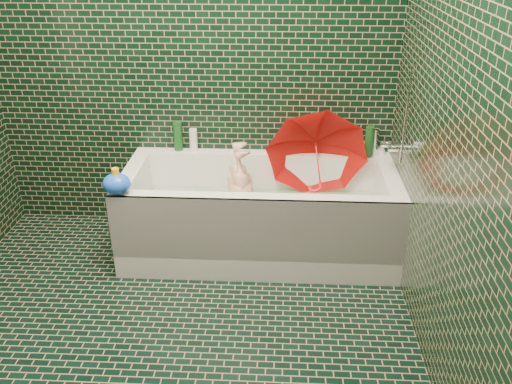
# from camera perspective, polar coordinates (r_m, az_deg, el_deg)

# --- Properties ---
(floor) EXTENTS (2.80, 2.80, 0.00)m
(floor) POSITION_cam_1_polar(r_m,az_deg,el_deg) (2.84, -10.16, -16.78)
(floor) COLOR black
(floor) RESTS_ON ground
(wall_back) EXTENTS (2.80, 0.00, 2.80)m
(wall_back) POSITION_cam_1_polar(r_m,az_deg,el_deg) (3.51, -6.89, 15.24)
(wall_back) COLOR black
(wall_back) RESTS_ON floor
(wall_right) EXTENTS (0.00, 2.80, 2.80)m
(wall_right) POSITION_cam_1_polar(r_m,az_deg,el_deg) (2.23, 21.74, 6.95)
(wall_right) COLOR black
(wall_right) RESTS_ON floor
(bathtub) EXTENTS (1.70, 0.75, 0.55)m
(bathtub) POSITION_cam_1_polar(r_m,az_deg,el_deg) (3.46, 0.37, -3.16)
(bathtub) COLOR white
(bathtub) RESTS_ON floor
(bath_mat) EXTENTS (1.35, 0.47, 0.01)m
(bath_mat) POSITION_cam_1_polar(r_m,az_deg,el_deg) (3.51, 0.38, -3.80)
(bath_mat) COLOR green
(bath_mat) RESTS_ON bathtub
(water) EXTENTS (1.48, 0.53, 0.00)m
(water) POSITION_cam_1_polar(r_m,az_deg,el_deg) (3.44, 0.39, -1.73)
(water) COLOR silver
(water) RESTS_ON bathtub
(faucet) EXTENTS (0.18, 0.19, 0.55)m
(faucet) POSITION_cam_1_polar(r_m,az_deg,el_deg) (3.30, 14.74, 5.16)
(faucet) COLOR silver
(faucet) RESTS_ON wall_right
(child) EXTENTS (0.85, 0.40, 0.24)m
(child) POSITION_cam_1_polar(r_m,az_deg,el_deg) (3.44, -1.19, -1.54)
(child) COLOR #D79B86
(child) RESTS_ON bathtub
(umbrella) EXTENTS (0.75, 0.73, 0.80)m
(umbrella) POSITION_cam_1_polar(r_m,az_deg,el_deg) (3.39, 6.54, 2.98)
(umbrella) COLOR red
(umbrella) RESTS_ON bathtub
(soap_bottle_a) EXTENTS (0.11, 0.11, 0.24)m
(soap_bottle_a) POSITION_cam_1_polar(r_m,az_deg,el_deg) (3.68, 12.75, 3.85)
(soap_bottle_a) COLOR white
(soap_bottle_a) RESTS_ON bathtub
(soap_bottle_b) EXTENTS (0.12, 0.12, 0.21)m
(soap_bottle_b) POSITION_cam_1_polar(r_m,az_deg,el_deg) (3.66, 11.42, 3.90)
(soap_bottle_b) COLOR #451E74
(soap_bottle_b) RESTS_ON bathtub
(soap_bottle_c) EXTENTS (0.15, 0.15, 0.18)m
(soap_bottle_c) POSITION_cam_1_polar(r_m,az_deg,el_deg) (3.65, 10.95, 3.85)
(soap_bottle_c) COLOR #14461A
(soap_bottle_c) RESTS_ON bathtub
(bottle_right_tall) EXTENTS (0.07, 0.07, 0.20)m
(bottle_right_tall) POSITION_cam_1_polar(r_m,az_deg,el_deg) (3.60, 11.81, 5.21)
(bottle_right_tall) COLOR #14461A
(bottle_right_tall) RESTS_ON bathtub
(bottle_right_pump) EXTENTS (0.06, 0.06, 0.18)m
(bottle_right_pump) POSITION_cam_1_polar(r_m,az_deg,el_deg) (3.64, 12.37, 5.17)
(bottle_right_pump) COLOR silver
(bottle_right_pump) RESTS_ON bathtub
(bottle_left_tall) EXTENTS (0.07, 0.07, 0.19)m
(bottle_left_tall) POSITION_cam_1_polar(r_m,az_deg,el_deg) (3.67, -8.21, 5.79)
(bottle_left_tall) COLOR #14461A
(bottle_left_tall) RESTS_ON bathtub
(bottle_left_short) EXTENTS (0.07, 0.07, 0.15)m
(bottle_left_short) POSITION_cam_1_polar(r_m,az_deg,el_deg) (3.65, -6.60, 5.45)
(bottle_left_short) COLOR white
(bottle_left_short) RESTS_ON bathtub
(rubber_duck) EXTENTS (0.11, 0.07, 0.09)m
(rubber_duck) POSITION_cam_1_polar(r_m,az_deg,el_deg) (3.65, 10.63, 4.58)
(rubber_duck) COLOR #EEA818
(rubber_duck) RESTS_ON bathtub
(bath_toy) EXTENTS (0.18, 0.16, 0.15)m
(bath_toy) POSITION_cam_1_polar(r_m,az_deg,el_deg) (3.13, -14.45, 0.88)
(bath_toy) COLOR blue
(bath_toy) RESTS_ON bathtub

